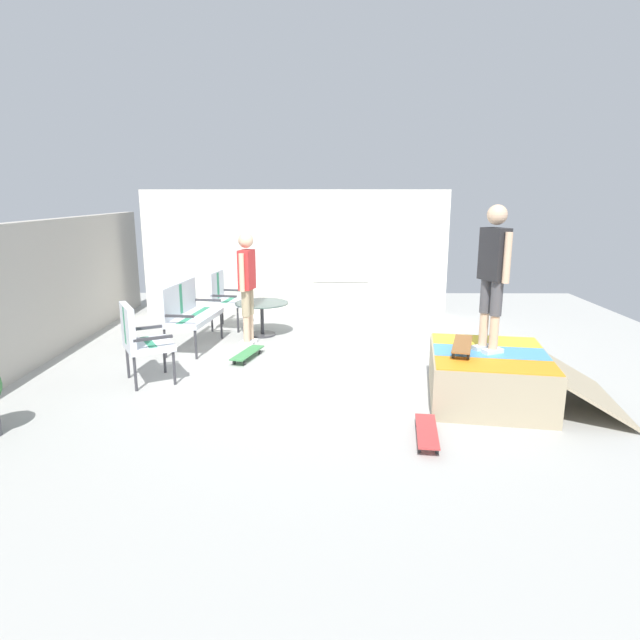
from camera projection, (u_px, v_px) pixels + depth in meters
The scene contains 13 objects.
ground_plane at pixel (319, 377), 7.24m from camera, with size 12.00×12.00×0.10m, color #A8A8A3.
back_wall_cinderblock at pixel (14, 300), 7.03m from camera, with size 9.00×0.20×1.99m.
house_facade at pixel (296, 252), 10.65m from camera, with size 0.23×6.00×2.43m.
skate_ramp at pixel (491, 376), 6.22m from camera, with size 1.82×2.29×0.59m.
patio_bench at pixel (187, 309), 8.31m from camera, with size 1.31×0.71×1.02m.
patio_chair_near_house at pixel (223, 294), 9.53m from camera, with size 0.70×0.64×1.02m.
patio_chair_by_wall at pixel (139, 336), 6.72m from camera, with size 0.81×0.78×1.02m.
patio_table at pixel (262, 312), 9.07m from camera, with size 0.90×0.90×0.57m.
person_watching at pixel (247, 279), 8.43m from camera, with size 0.47×0.30×1.77m.
person_skater at pixel (493, 268), 5.96m from camera, with size 0.44×0.34×1.65m.
skateboard_by_bench at pixel (247, 353), 7.83m from camera, with size 0.82×0.42×0.10m.
skateboard_spare at pixel (427, 432), 5.25m from camera, with size 0.82×0.30×0.10m.
skateboard_on_ramp at pixel (462, 345), 6.14m from camera, with size 0.82×0.42×0.10m.
Camera 1 is at (-6.87, -0.07, 2.35)m, focal length 30.18 mm.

